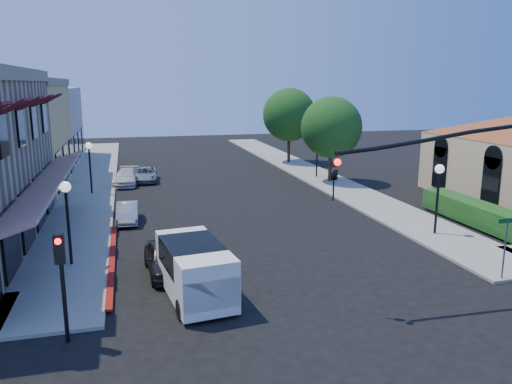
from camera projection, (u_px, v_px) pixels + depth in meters
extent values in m
plane|color=black|center=(343.00, 333.00, 15.06)|extent=(120.00, 120.00, 0.00)
cube|color=gray|center=(93.00, 181.00, 38.43)|extent=(3.50, 50.00, 0.12)
cube|color=gray|center=(306.00, 171.00, 42.73)|extent=(3.50, 50.00, 0.12)
cube|color=maroon|center=(112.00, 263.00, 20.93)|extent=(0.25, 10.00, 0.06)
cube|color=tan|center=(11.00, 73.00, 21.19)|extent=(0.50, 18.20, 0.60)
cube|color=#561416|center=(47.00, 182.00, 22.46)|extent=(1.75, 17.00, 0.67)
cube|color=#490E14|center=(14.00, 106.00, 18.22)|extent=(1.02, 1.50, 0.60)
cube|color=#490E14|center=(31.00, 103.00, 21.44)|extent=(1.02, 1.50, 0.60)
cube|color=#490E14|center=(43.00, 101.00, 24.65)|extent=(1.02, 1.50, 0.60)
cube|color=#490E14|center=(52.00, 99.00, 27.87)|extent=(1.02, 1.50, 0.60)
cube|color=black|center=(11.00, 241.00, 18.68)|extent=(0.12, 2.60, 2.60)
cube|color=black|center=(27.00, 218.00, 21.89)|extent=(0.12, 2.60, 2.60)
cube|color=black|center=(40.00, 201.00, 25.11)|extent=(0.12, 2.60, 2.60)
cube|color=black|center=(49.00, 187.00, 28.32)|extent=(0.12, 2.60, 2.60)
cube|color=beige|center=(21.00, 126.00, 46.45)|extent=(10.00, 12.00, 7.00)
cube|color=black|center=(491.00, 181.00, 29.11)|extent=(0.12, 1.40, 2.80)
cube|color=black|center=(440.00, 168.00, 33.84)|extent=(0.12, 1.40, 2.80)
cube|color=#123F13|center=(476.00, 226.00, 26.45)|extent=(1.40, 8.00, 1.10)
cylinder|color=#382416|center=(330.00, 169.00, 37.81)|extent=(0.28, 0.28, 2.10)
sphere|color=#123F13|center=(331.00, 127.00, 37.14)|extent=(4.56, 4.56, 4.56)
cylinder|color=#382416|center=(289.00, 151.00, 47.25)|extent=(0.28, 0.28, 2.27)
sphere|color=#123F13|center=(289.00, 115.00, 46.52)|extent=(4.94, 4.94, 4.94)
cylinder|color=black|center=(446.00, 139.00, 16.30)|extent=(7.80, 0.14, 0.14)
imported|color=black|center=(335.00, 171.00, 15.53)|extent=(0.20, 0.16, 1.00)
sphere|color=#FF0C0C|center=(337.00, 162.00, 15.30)|extent=(0.22, 0.22, 0.22)
cylinder|color=black|center=(64.00, 294.00, 14.19)|extent=(0.12, 0.12, 3.00)
cube|color=black|center=(59.00, 249.00, 13.75)|extent=(0.28, 0.22, 0.85)
sphere|color=#FF0C0C|center=(58.00, 241.00, 13.59)|extent=(0.18, 0.18, 0.18)
cylinder|color=#595B5E|center=(505.00, 250.00, 18.72)|extent=(0.06, 0.06, 2.50)
cube|color=#0C591E|center=(508.00, 220.00, 18.47)|extent=(0.80, 0.04, 0.18)
cylinder|color=black|center=(69.00, 229.00, 20.20)|extent=(0.12, 0.12, 3.20)
sphere|color=white|center=(65.00, 187.00, 19.82)|extent=(0.44, 0.44, 0.44)
cylinder|color=black|center=(90.00, 172.00, 33.44)|extent=(0.12, 0.12, 3.20)
sphere|color=white|center=(89.00, 146.00, 33.07)|extent=(0.44, 0.44, 0.44)
cylinder|color=black|center=(437.00, 204.00, 24.38)|extent=(0.12, 0.12, 3.20)
sphere|color=white|center=(440.00, 169.00, 24.01)|extent=(0.44, 0.44, 0.44)
cylinder|color=black|center=(317.00, 158.00, 39.51)|extent=(0.12, 0.12, 3.20)
sphere|color=white|center=(317.00, 136.00, 39.14)|extent=(0.44, 0.44, 0.44)
cube|color=white|center=(195.00, 269.00, 17.38)|extent=(2.39, 4.54, 1.78)
cube|color=white|center=(210.00, 292.00, 15.69)|extent=(1.89, 0.81, 0.99)
cube|color=black|center=(207.00, 274.00, 15.90)|extent=(1.68, 0.30, 0.89)
cube|color=black|center=(192.00, 254.00, 17.56)|extent=(2.19, 2.78, 0.89)
cylinder|color=black|center=(181.00, 309.00, 15.88)|extent=(0.32, 0.68, 0.65)
cylinder|color=black|center=(163.00, 277.00, 18.58)|extent=(0.32, 0.68, 0.65)
cylinder|color=black|center=(231.00, 301.00, 16.49)|extent=(0.32, 0.68, 0.65)
cylinder|color=black|center=(206.00, 271.00, 19.18)|extent=(0.32, 0.68, 0.65)
imported|color=black|center=(165.00, 258.00, 19.67)|extent=(1.70, 3.75, 1.25)
imported|color=#AFB1B4|center=(128.00, 213.00, 27.01)|extent=(1.22, 3.24, 1.06)
imported|color=silver|center=(126.00, 177.00, 36.96)|extent=(2.18, 4.24, 1.18)
imported|color=#929497|center=(145.00, 174.00, 38.36)|extent=(2.02, 3.98, 1.08)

